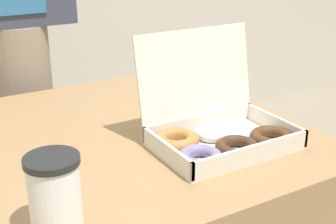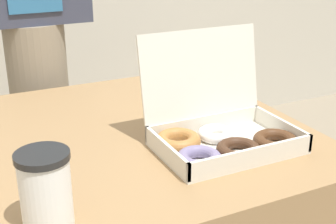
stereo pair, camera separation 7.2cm
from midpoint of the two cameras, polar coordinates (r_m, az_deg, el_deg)
name	(u,v)px [view 1 (the left image)]	position (r m, az deg, el deg)	size (l,w,h in m)	color
donut_box	(217,131)	(1.13, 4.13, -2.37)	(0.35, 0.28, 0.26)	silver
coffee_cup	(55,194)	(0.84, -16.08, -9.68)	(0.09, 0.09, 0.14)	white
person_customer	(14,14)	(1.72, -19.48, 11.17)	(0.39, 0.22, 1.72)	gray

